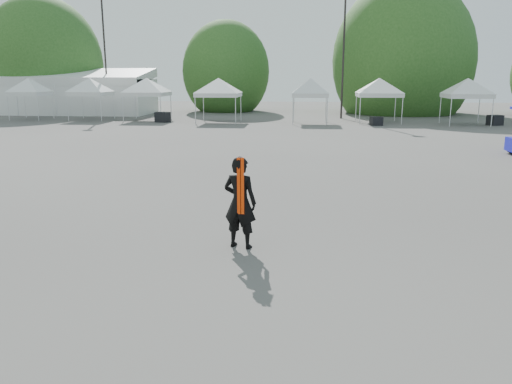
# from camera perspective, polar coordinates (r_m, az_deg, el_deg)

# --- Properties ---
(ground) EXTENTS (120.00, 120.00, 0.00)m
(ground) POSITION_cam_1_polar(r_m,az_deg,el_deg) (11.24, 4.90, -4.82)
(ground) COLOR #474442
(ground) RESTS_ON ground
(marquee) EXTENTS (15.00, 6.25, 4.23)m
(marquee) POSITION_cam_1_polar(r_m,az_deg,el_deg) (50.79, -20.43, 10.61)
(marquee) COLOR silver
(marquee) RESTS_ON ground
(light_pole_west) EXTENTS (0.60, 0.25, 10.30)m
(light_pole_west) POSITION_cam_1_polar(r_m,az_deg,el_deg) (48.29, -16.91, 15.30)
(light_pole_west) COLOR black
(light_pole_west) RESTS_ON ground
(light_pole_east) EXTENTS (0.60, 0.25, 9.80)m
(light_pole_east) POSITION_cam_1_polar(r_m,az_deg,el_deg) (42.85, 9.98, 15.66)
(light_pole_east) COLOR black
(light_pole_east) RESTS_ON ground
(tree_far_w) EXTENTS (4.80, 4.80, 7.30)m
(tree_far_w) POSITION_cam_1_polar(r_m,az_deg,el_deg) (55.27, -23.09, 13.20)
(tree_far_w) COLOR #382314
(tree_far_w) RESTS_ON ground
(tree_mid_w) EXTENTS (4.16, 4.16, 6.33)m
(tree_mid_w) POSITION_cam_1_polar(r_m,az_deg,el_deg) (51.35, -3.44, 13.60)
(tree_mid_w) COLOR #382314
(tree_mid_w) RESTS_ON ground
(tree_mid_e) EXTENTS (5.12, 5.12, 7.79)m
(tree_mid_e) POSITION_cam_1_polar(r_m,az_deg,el_deg) (50.51, 16.39, 14.15)
(tree_mid_e) COLOR #382314
(tree_mid_e) RESTS_ON ground
(tent_a) EXTENTS (3.75, 3.75, 3.88)m
(tent_a) POSITION_cam_1_polar(r_m,az_deg,el_deg) (44.96, -24.56, 11.43)
(tent_a) COLOR silver
(tent_a) RESTS_ON ground
(tent_b) EXTENTS (4.11, 4.11, 3.88)m
(tent_b) POSITION_cam_1_polar(r_m,az_deg,el_deg) (43.02, -18.50, 11.91)
(tent_b) COLOR silver
(tent_b) RESTS_ON ground
(tent_c) EXTENTS (4.53, 4.53, 3.88)m
(tent_c) POSITION_cam_1_polar(r_m,az_deg,el_deg) (41.33, -12.42, 12.25)
(tent_c) COLOR silver
(tent_c) RESTS_ON ground
(tent_d) EXTENTS (4.54, 4.54, 3.88)m
(tent_d) POSITION_cam_1_polar(r_m,az_deg,el_deg) (38.75, -4.32, 12.47)
(tent_d) COLOR silver
(tent_d) RESTS_ON ground
(tent_e) EXTENTS (3.77, 3.77, 3.88)m
(tent_e) POSITION_cam_1_polar(r_m,az_deg,el_deg) (38.00, 6.25, 12.42)
(tent_e) COLOR silver
(tent_e) RESTS_ON ground
(tent_f) EXTENTS (4.59, 4.59, 3.88)m
(tent_f) POSITION_cam_1_polar(r_m,az_deg,el_deg) (39.58, 13.95, 12.14)
(tent_f) COLOR silver
(tent_f) RESTS_ON ground
(tent_g) EXTENTS (4.25, 4.25, 3.88)m
(tent_g) POSITION_cam_1_polar(r_m,az_deg,el_deg) (39.44, 23.06, 11.50)
(tent_g) COLOR silver
(tent_g) RESTS_ON ground
(man) EXTENTS (0.79, 0.62, 1.90)m
(man) POSITION_cam_1_polar(r_m,az_deg,el_deg) (10.12, -1.84, -1.19)
(man) COLOR black
(man) RESTS_ON ground
(crate_west) EXTENTS (1.19, 1.04, 0.77)m
(crate_west) POSITION_cam_1_polar(r_m,az_deg,el_deg) (39.39, -10.62, 8.41)
(crate_west) COLOR black
(crate_west) RESTS_ON ground
(crate_mid) EXTENTS (0.94, 0.82, 0.62)m
(crate_mid) POSITION_cam_1_polar(r_m,az_deg,el_deg) (37.05, 13.58, 7.86)
(crate_mid) COLOR black
(crate_mid) RESTS_ON ground
(crate_east) EXTENTS (1.16, 1.05, 0.73)m
(crate_east) POSITION_cam_1_polar(r_m,az_deg,el_deg) (40.18, 25.64, 7.41)
(crate_east) COLOR black
(crate_east) RESTS_ON ground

